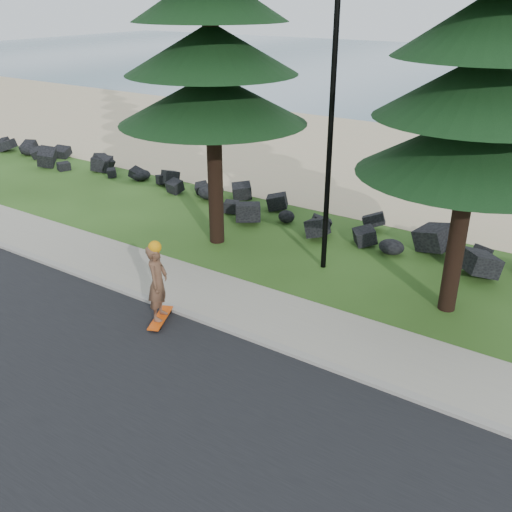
# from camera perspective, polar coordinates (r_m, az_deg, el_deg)

# --- Properties ---
(ground) EXTENTS (160.00, 160.00, 0.00)m
(ground) POSITION_cam_1_polar(r_m,az_deg,el_deg) (13.30, 0.30, -6.08)
(ground) COLOR #284716
(ground) RESTS_ON ground
(road) EXTENTS (160.00, 7.00, 0.02)m
(road) POSITION_cam_1_polar(r_m,az_deg,el_deg) (10.55, -13.89, -16.36)
(road) COLOR black
(road) RESTS_ON ground
(kerb) EXTENTS (160.00, 0.20, 0.10)m
(kerb) POSITION_cam_1_polar(r_m,az_deg,el_deg) (12.65, -1.97, -7.63)
(kerb) COLOR gray
(kerb) RESTS_ON ground
(sidewalk) EXTENTS (160.00, 2.00, 0.08)m
(sidewalk) POSITION_cam_1_polar(r_m,az_deg,el_deg) (13.43, 0.77, -5.57)
(sidewalk) COLOR gray
(sidewalk) RESTS_ON ground
(beach_sand) EXTENTS (160.00, 15.00, 0.01)m
(beach_sand) POSITION_cam_1_polar(r_m,az_deg,el_deg) (25.76, 18.57, 8.17)
(beach_sand) COLOR #D5B48E
(beach_sand) RESTS_ON ground
(seawall_boulders) EXTENTS (60.00, 2.40, 1.10)m
(seawall_boulders) POSITION_cam_1_polar(r_m,az_deg,el_deg) (17.75, 10.32, 1.76)
(seawall_boulders) COLOR black
(seawall_boulders) RESTS_ON ground
(lamp_post) EXTENTS (0.25, 0.14, 8.14)m
(lamp_post) POSITION_cam_1_polar(r_m,az_deg,el_deg) (14.45, 7.56, 13.85)
(lamp_post) COLOR black
(lamp_post) RESTS_ON ground
(skateboarder) EXTENTS (0.67, 1.09, 1.99)m
(skateboarder) POSITION_cam_1_polar(r_m,az_deg,el_deg) (12.81, -9.80, -2.66)
(skateboarder) COLOR #DE490D
(skateboarder) RESTS_ON ground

